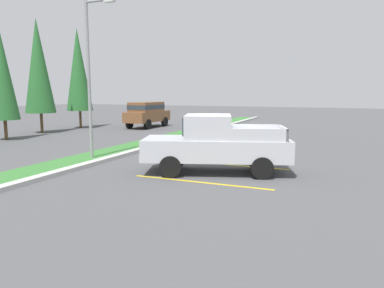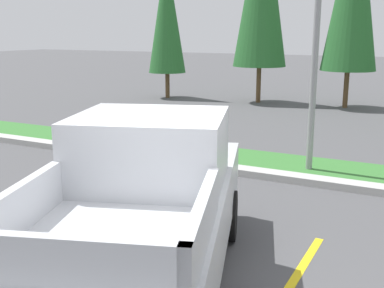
# 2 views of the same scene
# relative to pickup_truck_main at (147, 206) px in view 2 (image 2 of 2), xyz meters

# --- Properties ---
(parking_line_near) EXTENTS (0.12, 4.80, 0.01)m
(parking_line_near) POSITION_rel_pickup_truck_main_xyz_m (-1.53, -0.05, -1.04)
(parking_line_near) COLOR yellow
(parking_line_near) RESTS_ON ground
(curb_strip) EXTENTS (56.00, 0.40, 0.15)m
(curb_strip) POSITION_rel_pickup_truck_main_xyz_m (0.56, 5.01, -0.97)
(curb_strip) COLOR #B2B2AD
(curb_strip) RESTS_ON ground
(grass_median) EXTENTS (56.00, 1.80, 0.06)m
(grass_median) POSITION_rel_pickup_truck_main_xyz_m (0.56, 6.11, -1.01)
(grass_median) COLOR #387533
(grass_median) RESTS_ON ground
(pickup_truck_main) EXTENTS (3.48, 5.55, 2.10)m
(pickup_truck_main) POSITION_rel_pickup_truck_main_xyz_m (0.00, 0.00, 0.00)
(pickup_truck_main) COLOR black
(pickup_truck_main) RESTS_ON ground
(cypress_tree_leftmost) EXTENTS (1.71, 1.71, 6.59)m
(cypress_tree_leftmost) POSITION_rel_pickup_truck_main_xyz_m (-8.51, 15.20, 2.84)
(cypress_tree_leftmost) COLOR brown
(cypress_tree_leftmost) RESTS_ON ground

